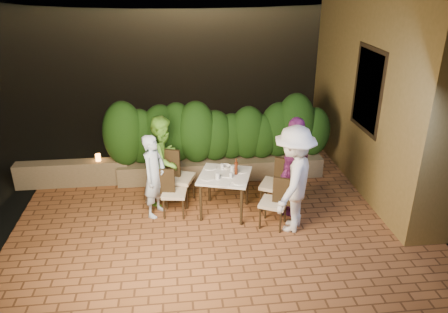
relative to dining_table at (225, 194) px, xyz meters
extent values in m
plane|color=black|center=(-0.10, -0.87, -0.40)|extent=(400.00, 400.00, 0.00)
cube|color=brown|center=(-0.10, -0.37, -0.45)|extent=(7.00, 6.00, 0.15)
cube|color=olive|center=(3.50, 1.13, 2.12)|extent=(1.60, 5.00, 5.00)
cube|color=black|center=(2.72, 0.63, 1.62)|extent=(0.08, 1.00, 1.40)
cube|color=black|center=(2.71, 0.63, 1.62)|extent=(0.06, 1.15, 1.55)
cube|color=#716348|center=(0.10, 1.43, -0.17)|extent=(4.20, 0.55, 0.40)
cube|color=#716348|center=(-2.90, 1.43, -0.12)|extent=(2.20, 0.30, 0.50)
ellipsoid|color=black|center=(1.90, 59.13, -4.38)|extent=(52.00, 40.00, 22.00)
cylinder|color=white|center=(-0.31, -0.10, 0.38)|extent=(0.23, 0.23, 0.01)
cylinder|color=white|center=(-0.23, 0.31, 0.38)|extent=(0.23, 0.23, 0.01)
cylinder|color=white|center=(0.21, -0.31, 0.38)|extent=(0.24, 0.24, 0.01)
cylinder|color=white|center=(0.31, 0.10, 0.38)|extent=(0.21, 0.21, 0.01)
cylinder|color=white|center=(0.02, -0.02, 0.38)|extent=(0.21, 0.21, 0.01)
cylinder|color=white|center=(-0.06, -0.35, 0.38)|extent=(0.22, 0.22, 0.01)
cylinder|color=silver|center=(-0.14, -0.15, 0.43)|extent=(0.07, 0.07, 0.11)
cylinder|color=silver|center=(-0.02, 0.23, 0.43)|extent=(0.06, 0.06, 0.10)
cylinder|color=silver|center=(0.09, -0.13, 0.42)|extent=(0.06, 0.06, 0.10)
cylinder|color=silver|center=(0.15, 0.09, 0.44)|extent=(0.07, 0.07, 0.12)
imported|color=white|center=(0.05, 0.28, 0.40)|extent=(0.24, 0.24, 0.04)
imported|color=silver|center=(-1.21, 0.10, 0.37)|extent=(0.57, 0.65, 1.50)
imported|color=#77CB3F|center=(-1.05, 0.60, 0.45)|extent=(0.91, 0.99, 1.65)
imported|color=white|center=(1.04, -0.62, 0.53)|extent=(1.18, 1.35, 1.81)
imported|color=#792870|center=(1.21, -0.10, 0.52)|extent=(0.97, 1.10, 1.79)
cylinder|color=orange|center=(-2.37, 1.43, 0.20)|extent=(0.10, 0.10, 0.14)
camera|label=1|loc=(-0.80, -6.73, 3.70)|focal=35.00mm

